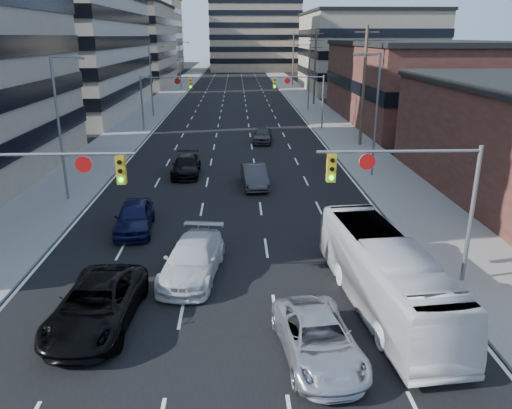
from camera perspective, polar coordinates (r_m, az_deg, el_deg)
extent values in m
cube|color=black|center=(141.25, -2.43, 14.63)|extent=(18.00, 300.00, 0.02)
cube|color=slate|center=(141.75, -7.24, 14.54)|extent=(5.00, 300.00, 0.15)
cube|color=slate|center=(141.68, 2.38, 14.67)|extent=(5.00, 300.00, 0.15)
cube|color=#ADA089|center=(76.11, -24.90, 20.07)|extent=(26.00, 34.00, 28.00)
cube|color=gray|center=(113.57, -15.29, 17.06)|extent=(20.00, 30.00, 16.00)
cube|color=#472119|center=(65.54, 19.41, 12.82)|extent=(20.00, 30.00, 9.00)
cube|color=gray|center=(101.95, 12.29, 16.60)|extent=(22.00, 28.00, 14.00)
cube|color=#ADA089|center=(153.54, -13.55, 18.22)|extent=(24.00, 24.00, 20.00)
cube|color=gray|center=(144.45, 10.91, 16.80)|extent=(22.00, 22.00, 12.00)
cylinder|color=slate|center=(20.65, -22.53, 5.33)|extent=(6.50, 0.12, 0.12)
cube|color=gold|center=(20.04, -15.17, 3.82)|extent=(0.35, 0.28, 1.10)
cylinder|color=black|center=(19.81, -15.35, 4.67)|extent=(0.18, 0.06, 0.18)
cylinder|color=black|center=(19.89, -15.26, 3.70)|extent=(0.18, 0.06, 0.18)
cylinder|color=#0CE526|center=(19.98, -15.18, 2.73)|extent=(0.18, 0.06, 0.18)
cylinder|color=white|center=(20.31, -19.10, 4.36)|extent=(0.64, 0.06, 0.64)
cylinder|color=slate|center=(22.34, 23.37, -1.36)|extent=(0.18, 0.18, 6.00)
cylinder|color=slate|center=(20.38, 16.06, 5.86)|extent=(6.50, 0.12, 0.12)
cube|color=gold|center=(19.87, 8.60, 4.14)|extent=(0.35, 0.28, 1.10)
cylinder|color=black|center=(19.63, 8.73, 5.01)|extent=(0.18, 0.06, 0.18)
cylinder|color=black|center=(19.72, 8.68, 4.02)|extent=(0.18, 0.06, 0.18)
cylinder|color=#0CE526|center=(19.81, 8.63, 3.04)|extent=(0.18, 0.06, 0.18)
cylinder|color=white|center=(20.09, 12.59, 4.79)|extent=(0.64, 0.06, 0.64)
cylinder|color=slate|center=(57.29, -12.89, 11.17)|extent=(0.18, 0.18, 6.00)
cylinder|color=slate|center=(56.54, -10.02, 14.12)|extent=(6.00, 0.12, 0.12)
cube|color=gold|center=(56.33, -7.50, 13.56)|extent=(0.35, 0.28, 1.10)
cylinder|color=black|center=(56.14, -7.53, 13.90)|extent=(0.18, 0.06, 0.18)
cylinder|color=black|center=(56.17, -7.51, 13.54)|extent=(0.18, 0.06, 0.18)
cylinder|color=#0CE526|center=(56.21, -7.50, 13.19)|extent=(0.18, 0.06, 0.18)
cylinder|color=white|center=(56.42, -8.97, 13.75)|extent=(0.64, 0.06, 0.64)
cylinder|color=slate|center=(57.15, 7.64, 11.45)|extent=(0.18, 0.18, 6.00)
cylinder|color=slate|center=(56.44, 4.66, 14.32)|extent=(6.00, 0.12, 0.12)
cube|color=gold|center=(56.27, 2.15, 13.69)|extent=(0.35, 0.28, 1.10)
cylinder|color=black|center=(56.08, 2.16, 14.03)|extent=(0.18, 0.06, 0.18)
cylinder|color=black|center=(56.11, 2.16, 13.68)|extent=(0.18, 0.06, 0.18)
cylinder|color=#0CE526|center=(56.14, 2.15, 13.32)|extent=(0.18, 0.06, 0.18)
cylinder|color=white|center=(56.34, 3.62, 13.93)|extent=(0.64, 0.06, 0.64)
cylinder|color=#4C3D2D|center=(48.57, 12.18, 12.91)|extent=(0.28, 0.28, 11.00)
cube|color=#4C3D2D|center=(48.35, 12.59, 18.69)|extent=(2.20, 0.10, 0.10)
cube|color=#4C3D2D|center=(48.36, 12.51, 17.51)|extent=(2.20, 0.10, 0.10)
cube|color=#4C3D2D|center=(48.38, 12.42, 16.32)|extent=(2.20, 0.10, 0.10)
cylinder|color=#4C3D2D|center=(77.93, 6.75, 15.24)|extent=(0.28, 0.28, 11.00)
cube|color=#4C3D2D|center=(77.79, 6.90, 18.84)|extent=(2.20, 0.10, 0.10)
cube|color=#4C3D2D|center=(77.79, 6.87, 18.10)|extent=(2.20, 0.10, 0.10)
cube|color=#4C3D2D|center=(77.81, 6.84, 17.37)|extent=(2.20, 0.10, 0.10)
cylinder|color=#4C3D2D|center=(107.64, 4.27, 16.24)|extent=(0.28, 0.28, 11.00)
cube|color=#4C3D2D|center=(107.54, 4.34, 18.85)|extent=(2.20, 0.10, 0.10)
cube|color=#4C3D2D|center=(107.54, 4.32, 18.32)|extent=(2.20, 0.10, 0.10)
cube|color=#4C3D2D|center=(107.55, 4.31, 17.79)|extent=(2.20, 0.10, 0.10)
cylinder|color=slate|center=(33.24, -21.53, 7.77)|extent=(0.16, 0.16, 9.00)
cylinder|color=slate|center=(32.50, -20.93, 15.47)|extent=(1.80, 0.10, 0.10)
cube|color=slate|center=(32.26, -19.52, 15.47)|extent=(0.50, 0.22, 0.14)
cylinder|color=slate|center=(67.02, -11.89, 13.57)|extent=(0.16, 0.16, 9.00)
cylinder|color=slate|center=(66.66, -11.35, 17.37)|extent=(1.80, 0.10, 0.10)
cube|color=slate|center=(66.54, -10.64, 17.34)|extent=(0.50, 0.22, 0.14)
cylinder|color=slate|center=(101.63, -8.66, 15.38)|extent=(0.16, 0.16, 9.00)
cylinder|color=slate|center=(101.39, -8.26, 17.88)|extent=(1.80, 0.10, 0.10)
cube|color=slate|center=(101.32, -7.78, 17.86)|extent=(0.50, 0.22, 0.14)
cylinder|color=slate|center=(37.70, 13.55, 9.70)|extent=(0.16, 0.16, 9.00)
cylinder|color=slate|center=(37.07, 12.69, 16.47)|extent=(1.80, 0.10, 0.10)
cube|color=slate|center=(36.88, 11.43, 16.42)|extent=(0.50, 0.22, 0.14)
cylinder|color=slate|center=(71.82, 6.08, 14.17)|extent=(0.16, 0.16, 9.00)
cylinder|color=slate|center=(71.49, 5.45, 17.71)|extent=(1.80, 0.10, 0.10)
cube|color=slate|center=(71.40, 4.78, 17.66)|extent=(0.50, 0.22, 0.14)
imported|color=black|center=(19.36, -17.78, -10.88)|extent=(3.02, 5.98, 1.62)
imported|color=silver|center=(22.13, -7.25, -6.22)|extent=(2.98, 5.79, 1.61)
imported|color=#BABABF|center=(16.95, 7.13, -15.03)|extent=(2.88, 5.30, 1.41)
imported|color=silver|center=(19.92, 14.47, -7.72)|extent=(3.37, 10.34, 2.83)
imported|color=black|center=(27.75, -13.73, -1.36)|extent=(2.27, 4.88, 1.62)
imported|color=#303032|center=(34.95, -0.18, 3.25)|extent=(1.95, 4.70, 1.51)
imported|color=black|center=(38.31, -7.99, 4.41)|extent=(2.09, 5.04, 1.46)
imported|color=#363639|center=(49.89, 0.76, 7.98)|extent=(2.25, 4.70, 1.55)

